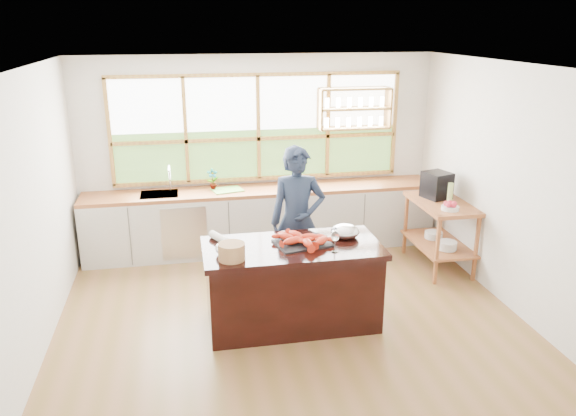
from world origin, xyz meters
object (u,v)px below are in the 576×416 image
object	(u,v)px
island	(292,285)
wicker_basket	(232,252)
cook	(297,221)
espresso_machine	(437,185)

from	to	relation	value
island	wicker_basket	bearing A→B (deg)	-159.31
cook	wicker_basket	distance (m)	1.33
wicker_basket	island	bearing A→B (deg)	20.69
wicker_basket	cook	bearing A→B (deg)	49.39
cook	wicker_basket	bearing A→B (deg)	-123.80
cook	espresso_machine	size ratio (longest dim) A/B	5.15
island	cook	bearing A→B (deg)	74.21
island	espresso_machine	bearing A→B (deg)	30.42
island	espresso_machine	distance (m)	2.61
cook	espresso_machine	distance (m)	2.05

